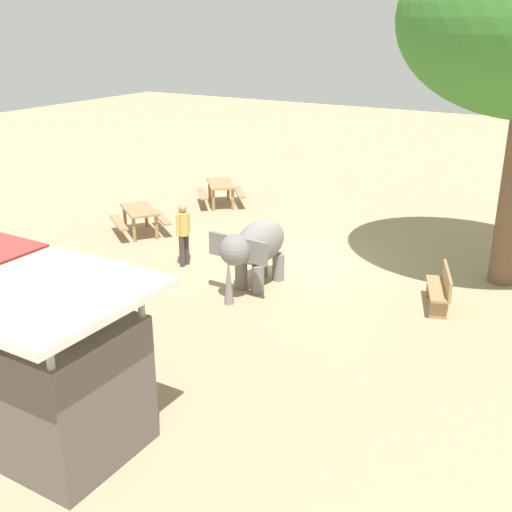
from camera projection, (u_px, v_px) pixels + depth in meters
name	position (u px, v px, depth m)	size (l,w,h in m)	color
ground_plane	(292.00, 265.00, 15.92)	(60.00, 60.00, 0.00)	tan
elephant	(255.00, 247.00, 14.23)	(1.51, 2.23, 1.55)	slate
person_handler	(183.00, 230.00, 15.56)	(0.32, 0.51, 1.62)	#3F3833
wooden_bench	(441.00, 288.00, 13.37)	(0.86, 1.45, 0.88)	#9E7A51
picnic_table_near	(221.00, 188.00, 20.81)	(2.10, 2.10, 0.78)	#9E7A51
picnic_table_far	(140.00, 215.00, 17.98)	(2.08, 2.08, 0.78)	#9E7A51
market_stall_white	(59.00, 379.00, 8.74)	(2.50, 2.50, 2.52)	#59514C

